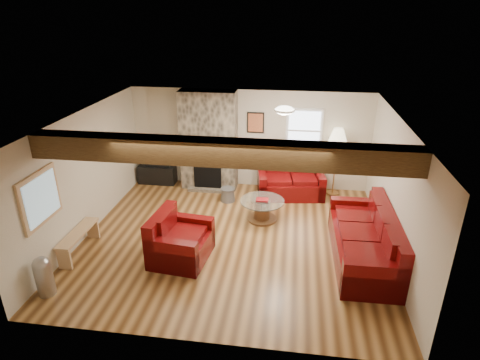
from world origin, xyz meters
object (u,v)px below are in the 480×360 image
Objects in this scene: armchair_red at (181,237)px; floor_lamp at (338,139)px; sofa_three at (364,237)px; television at (156,158)px; coffee_table at (262,210)px; loveseat at (291,180)px; tv_cabinet at (157,174)px.

armchair_red is 4.54m from floor_lamp.
sofa_three reaches higher than television.
coffee_table is (-1.97, 1.25, -0.24)m from sofa_three.
floor_lamp is at bearing -174.30° from sofa_three.
television is (-4.91, 2.88, 0.22)m from sofa_three.
coffee_table is 2.59m from floor_lamp.
armchair_red is at bearing -130.89° from loveseat.
sofa_three is 2.55× the size of coffee_table.
loveseat is 2.12× the size of television.
loveseat is 3.58m from armchair_red.
loveseat is 3.55m from television.
sofa_three is 3.01m from floor_lamp.
armchair_red is 3.68m from tv_cabinet.
loveseat is 1.50m from floor_lamp.
loveseat is at bearing -26.45° from armchair_red.
sofa_three is 2.23× the size of armchair_red.
sofa_three reaches higher than tv_cabinet.
television is at bearing -121.36° from sofa_three.
television is (-1.58, 3.31, 0.25)m from armchair_red.
television is 0.44× the size of floor_lamp.
armchair_red is 3.68m from television.
coffee_table is 0.57× the size of floor_lamp.
television is (0.00, 0.00, 0.46)m from tv_cabinet.
armchair_red is 0.65× the size of floor_lamp.
sofa_three is 2.54× the size of tv_cabinet.
sofa_three is 3.29× the size of television.
coffee_table reaches higher than tv_cabinet.
armchair_red is at bearing -64.46° from tv_cabinet.
armchair_red is at bearing -132.61° from floor_lamp.
television is 4.64m from floor_lamp.
television is (-3.52, 0.30, 0.28)m from loveseat.
floor_lamp is (3.00, 3.26, 1.00)m from armchair_red.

